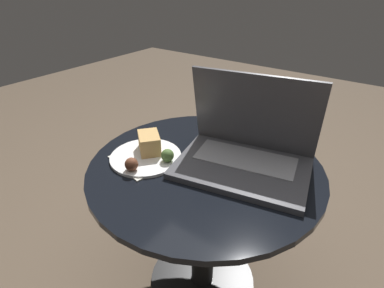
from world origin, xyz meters
name	(u,v)px	position (x,y,z in m)	size (l,w,h in m)	color
ground_plane	(202,279)	(0.00, 0.00, 0.00)	(6.00, 6.00, 0.00)	brown
table	(204,203)	(0.00, 0.00, 0.39)	(0.70, 0.70, 0.54)	black
napkin	(139,161)	(-0.17, -0.11, 0.55)	(0.19, 0.15, 0.00)	silver
laptop	(246,149)	(0.10, 0.07, 0.60)	(0.42, 0.33, 0.27)	#47474C
beer_glass	(230,107)	(-0.04, 0.21, 0.65)	(0.07, 0.07, 0.22)	gold
snack_plate	(148,152)	(-0.17, -0.07, 0.56)	(0.22, 0.22, 0.07)	white
fork	(149,166)	(-0.13, -0.11, 0.55)	(0.12, 0.14, 0.00)	#B2B2B7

